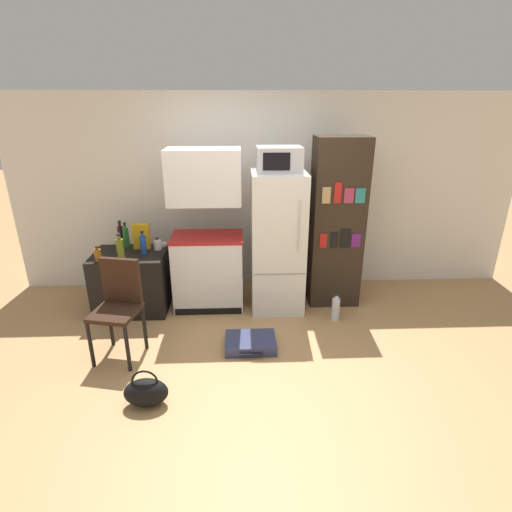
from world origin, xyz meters
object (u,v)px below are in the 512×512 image
bottle_amber_beer (98,255)px  bowl (161,245)px  kitchen_hutch (207,239)px  bottle_milk_white (158,245)px  cereal_box (141,236)px  bottle_green_tall (126,237)px  bottle_wine_dark (121,236)px  bottle_blue_soda (143,244)px  water_bottle_front (336,308)px  microwave (279,159)px  bottle_olive_oil (120,249)px  suitcase_large_flat (250,343)px  chair (119,300)px  side_table (132,281)px  bookshelf (336,224)px  handbag (146,392)px  refrigerator (277,242)px

bottle_amber_beer → bowl: (0.59, 0.46, -0.06)m
kitchen_hutch → bottle_amber_beer: 1.20m
bottle_milk_white → cereal_box: size_ratio=0.47×
bottle_green_tall → bottle_wine_dark: (-0.07, 0.05, 0.00)m
bottle_blue_soda → bottle_wine_dark: 0.40m
bowl → water_bottle_front: (2.02, -0.61, -0.58)m
microwave → cereal_box: bearing=174.3°
bottle_blue_soda → bottle_olive_oil: bottle_olive_oil is taller
bottle_amber_beer → bowl: 0.75m
bowl → bottle_blue_soda: bearing=-122.5°
kitchen_hutch → bottle_olive_oil: bearing=-163.7°
bottle_olive_oil → suitcase_large_flat: 1.73m
bowl → chair: (-0.21, -1.15, -0.15)m
side_table → suitcase_large_flat: 1.65m
bottle_amber_beer → suitcase_large_flat: 1.90m
bottle_milk_white → chair: bearing=-100.5°
cereal_box → bottle_amber_beer: bearing=-135.0°
microwave → bottle_wine_dark: (-1.84, 0.25, -0.91)m
bottle_milk_white → bowl: (0.02, 0.12, -0.04)m
microwave → cereal_box: size_ratio=1.60×
bookshelf → bottle_amber_beer: size_ratio=11.44×
bottle_olive_oil → water_bottle_front: bottle_olive_oil is taller
bottle_olive_oil → bottle_wine_dark: bottle_wine_dark is taller
side_table → microwave: microwave is taller
bottle_blue_soda → bottle_milk_white: bearing=40.9°
handbag → bottle_olive_oil: bearing=109.5°
bottle_amber_beer → handbag: 1.75m
cereal_box → water_bottle_front: 2.39m
bookshelf → handbag: bearing=-137.0°
water_bottle_front → side_table: bearing=170.9°
handbag → kitchen_hutch: bearing=76.9°
bottle_blue_soda → suitcase_large_flat: (1.19, -0.88, -0.76)m
bottle_green_tall → bottle_amber_beer: size_ratio=1.77×
bookshelf → bowl: 2.10m
refrigerator → bottle_wine_dark: refrigerator is taller
refrigerator → bottle_green_tall: (-1.77, 0.20, 0.02)m
bottle_olive_oil → kitchen_hutch: bearing=16.3°
bottle_wine_dark → bowl: 0.48m
kitchen_hutch → bottle_milk_white: 0.59m
bottle_milk_white → water_bottle_front: bearing=-13.5°
refrigerator → suitcase_large_flat: refrigerator is taller
refrigerator → bookshelf: bookshelf is taller
suitcase_large_flat → kitchen_hutch: bearing=115.8°
kitchen_hutch → suitcase_large_flat: bearing=-63.5°
bottle_wine_dark → suitcase_large_flat: bearing=-37.0°
bottle_green_tall → bottle_blue_soda: (0.24, -0.20, -0.02)m
bottle_amber_beer → handbag: size_ratio=0.48×
kitchen_hutch → bowl: 0.61m
bowl → handbag: 2.00m
kitchen_hutch → refrigerator: kitchen_hutch is taller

